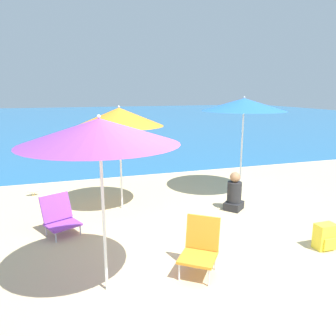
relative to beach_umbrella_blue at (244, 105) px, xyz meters
name	(u,v)px	position (x,y,z in m)	size (l,w,h in m)	color
ground_plane	(204,265)	(-2.15, -2.77, -2.07)	(60.00, 60.00, 0.00)	#D1BA89
sea_water	(83,119)	(-2.15, 22.35, -2.06)	(60.00, 40.00, 0.01)	#23669E
beach_umbrella_blue	(244,105)	(0.00, 0.00, 0.00)	(1.88, 1.88, 2.25)	white
beach_umbrella_orange	(119,117)	(-2.83, -0.15, -0.19)	(1.73, 1.73, 2.09)	white
beach_umbrella_purple	(99,132)	(-3.52, -2.92, -0.12)	(1.78, 1.78, 2.13)	white
beach_chair_orange	(200,246)	(-2.27, -2.88, -1.70)	(0.69, 0.70, 0.73)	silver
beach_chair_purple	(59,216)	(-4.06, -1.03, -1.76)	(0.68, 0.70, 0.66)	silver
person_seated_near	(234,194)	(-0.67, -0.93, -1.74)	(0.49, 0.48, 0.79)	#262628
backpack_yellow	(325,237)	(-0.19, -2.88, -1.87)	(0.31, 0.23, 0.40)	yellow
seagull	(33,190)	(-4.64, 1.29, -1.93)	(0.27, 0.11, 0.23)	gold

